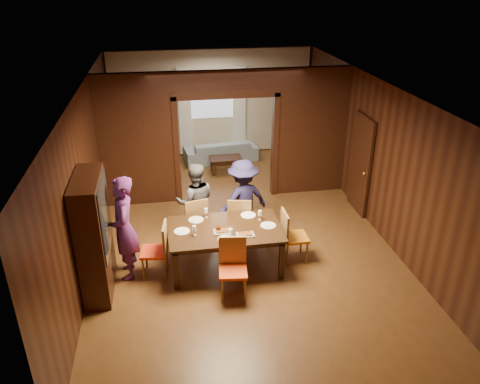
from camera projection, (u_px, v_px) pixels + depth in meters
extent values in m
plane|color=#533317|center=(238.00, 230.00, 9.45)|extent=(9.00, 9.00, 0.00)
cube|color=silver|center=(238.00, 87.00, 8.20)|extent=(5.50, 9.00, 0.02)
cube|color=black|center=(212.00, 103.00, 12.82)|extent=(5.50, 0.02, 2.90)
cube|color=black|center=(88.00, 173.00, 8.41)|extent=(0.02, 9.00, 2.90)
cube|color=black|center=(375.00, 155.00, 9.23)|extent=(0.02, 9.00, 2.90)
cube|color=black|center=(138.00, 152.00, 10.07)|extent=(1.65, 0.15, 2.40)
cube|color=black|center=(310.00, 143.00, 10.64)|extent=(1.65, 0.15, 2.40)
cube|color=black|center=(226.00, 82.00, 9.73)|extent=(5.50, 0.15, 0.50)
cube|color=beige|center=(212.00, 103.00, 12.80)|extent=(5.40, 0.04, 2.85)
imported|color=#572264|center=(124.00, 228.00, 7.70)|extent=(0.49, 0.70, 1.82)
imported|color=#505057|center=(196.00, 202.00, 8.85)|extent=(0.77, 0.60, 1.56)
imported|color=#1D1A41|center=(243.00, 200.00, 8.90)|extent=(1.17, 0.91, 1.60)
imported|color=#8097A8|center=(221.00, 151.00, 12.77)|extent=(2.03, 0.98, 0.57)
imported|color=black|center=(229.00, 221.00, 8.13)|extent=(0.35, 0.35, 0.09)
cube|color=black|center=(225.00, 247.00, 8.17)|extent=(1.92, 1.20, 0.76)
cube|color=black|center=(225.00, 165.00, 12.08)|extent=(0.80, 0.50, 0.40)
cube|color=black|center=(94.00, 236.00, 7.31)|extent=(0.40, 1.20, 2.00)
cube|color=black|center=(361.00, 165.00, 9.84)|extent=(0.06, 0.90, 2.10)
cube|color=silver|center=(212.00, 94.00, 12.66)|extent=(1.20, 0.03, 1.30)
cube|color=white|center=(185.00, 112.00, 12.71)|extent=(0.35, 0.06, 2.40)
cube|color=white|center=(239.00, 110.00, 12.93)|extent=(0.35, 0.06, 2.40)
cylinder|color=silver|center=(182.00, 231.00, 7.90)|extent=(0.27, 0.27, 0.01)
cylinder|color=silver|center=(196.00, 220.00, 8.26)|extent=(0.27, 0.27, 0.01)
cylinder|color=white|center=(248.00, 215.00, 8.42)|extent=(0.27, 0.27, 0.01)
cylinder|color=silver|center=(268.00, 225.00, 8.08)|extent=(0.27, 0.27, 0.01)
cylinder|color=silver|center=(226.00, 239.00, 7.67)|extent=(0.27, 0.27, 0.01)
cube|color=gray|center=(222.00, 231.00, 7.89)|extent=(0.30, 0.20, 0.04)
cube|color=gray|center=(245.00, 234.00, 7.79)|extent=(0.30, 0.20, 0.04)
cylinder|color=silver|center=(230.00, 233.00, 7.73)|extent=(0.07, 0.07, 0.14)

